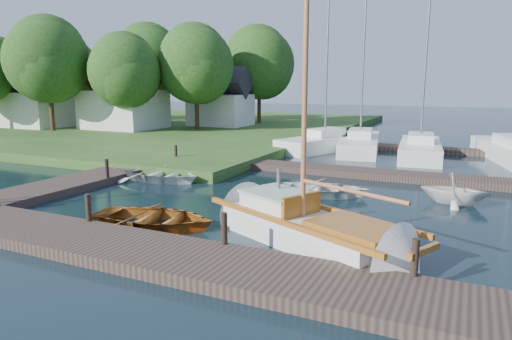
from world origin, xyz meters
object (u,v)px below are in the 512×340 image
at_px(dinghy, 154,215).
at_px(house_a, 124,99).
at_px(marina_boat_1, 360,142).
at_px(house_c, 221,102).
at_px(tree_1, 48,60).
at_px(marina_boat_2, 420,148).
at_px(mooring_post_1, 88,208).
at_px(tree_2, 125,71).
at_px(tree_7, 259,63).
at_px(tender_d, 455,187).
at_px(tree_3, 196,64).
at_px(mooring_post_2, 224,228).
at_px(mooring_post_5, 176,153).
at_px(tender_a, 161,172).
at_px(mooring_post_4, 107,168).
at_px(house_b, 38,101).
at_px(tree_4, 149,62).
at_px(marina_boat_0, 325,141).
at_px(tender_c, 323,187).
at_px(sailboat, 312,231).
at_px(tree_5, 73,72).
at_px(mooring_post_3, 415,257).

xyz_separation_m(dinghy, house_a, (-18.49, 19.92, 2.57)).
bearing_deg(marina_boat_1, dinghy, 164.34).
height_order(house_c, tree_1, tree_1).
height_order(marina_boat_2, house_c, marina_boat_2).
height_order(mooring_post_1, tree_2, tree_2).
bearing_deg(dinghy, tree_7, 10.59).
relative_size(marina_boat_2, tree_7, 1.26).
xyz_separation_m(tender_d, house_c, (-20.47, 19.08, 1.98)).
distance_m(house_c, tree_3, 5.10).
height_order(mooring_post_2, house_a, house_a).
xyz_separation_m(mooring_post_5, tender_a, (1.58, -3.42, -0.31)).
relative_size(mooring_post_4, house_a, 0.13).
height_order(mooring_post_4, marina_boat_2, marina_boat_2).
bearing_deg(tree_3, house_b, -163.87).
relative_size(mooring_post_1, tree_4, 0.08).
xyz_separation_m(dinghy, marina_boat_2, (5.72, 17.36, 0.19)).
relative_size(marina_boat_1, tree_7, 0.99).
bearing_deg(marina_boat_0, marina_boat_2, -76.47).
xyz_separation_m(tender_a, tree_2, (-12.58, 12.47, 4.86)).
height_order(tender_a, house_a, house_a).
bearing_deg(marina_boat_1, tree_2, 82.03).
bearing_deg(tender_c, house_a, 45.74).
bearing_deg(sailboat, mooring_post_4, -172.75).
height_order(mooring_post_2, sailboat, sailboat).
bearing_deg(tree_1, tree_4, 78.69).
bearing_deg(house_c, tree_4, 179.64).
relative_size(house_b, tree_4, 0.60).
xyz_separation_m(mooring_post_1, house_b, (-25.00, 19.00, 2.07)).
bearing_deg(tree_5, mooring_post_3, -34.83).
relative_size(marina_boat_0, tree_1, 1.15).
relative_size(mooring_post_3, marina_boat_1, 0.09).
relative_size(dinghy, house_c, 0.71).
height_order(marina_boat_2, tree_7, marina_boat_2).
bearing_deg(tree_2, tree_1, -161.57).
relative_size(house_b, tree_1, 0.63).
bearing_deg(house_b, house_c, 29.74).
bearing_deg(sailboat, house_a, 165.26).
distance_m(tree_3, tree_4, 8.96).
bearing_deg(house_c, marina_boat_1, -27.18).
xyz_separation_m(tender_a, marina_boat_2, (9.63, 11.86, 0.19)).
bearing_deg(tree_2, tree_4, 116.57).
bearing_deg(tree_5, marina_boat_0, -12.02).
distance_m(house_a, tree_4, 7.23).
height_order(marina_boat_1, tree_7, tree_7).
relative_size(marina_boat_2, house_a, 1.87).
distance_m(mooring_post_1, tree_2, 24.67).
xyz_separation_m(tender_c, tree_5, (-31.88, 18.00, 5.06)).
height_order(mooring_post_3, marina_boat_0, marina_boat_0).
height_order(mooring_post_5, house_a, house_a).
relative_size(dinghy, tree_1, 0.41).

